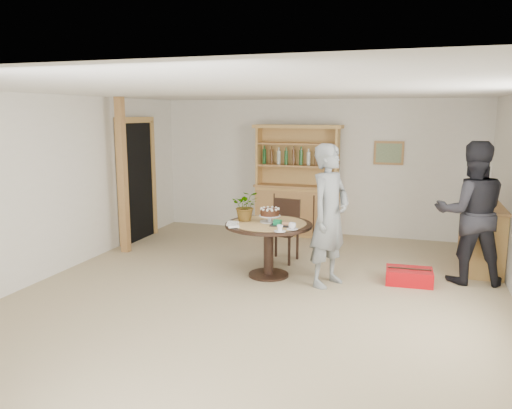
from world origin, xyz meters
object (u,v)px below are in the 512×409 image
at_px(hutch, 297,198).
at_px(dining_table, 269,234).
at_px(teen_boy, 329,216).
at_px(red_suitcase, 409,276).
at_px(dining_chair, 284,226).
at_px(sideboard, 482,237).
at_px(adult_person, 471,213).

distance_m(hutch, dining_table, 2.53).
distance_m(teen_boy, red_suitcase, 1.37).
xyz_separation_m(hutch, dining_chair, (0.20, -1.69, -0.15)).
relative_size(hutch, dining_chair, 2.16).
distance_m(hutch, teen_boy, 2.83).
xyz_separation_m(sideboard, teen_boy, (-2.00, -1.38, 0.46)).
xyz_separation_m(hutch, red_suitcase, (2.07, -2.26, -0.59)).
bearing_deg(teen_boy, red_suitcase, -46.26).
height_order(sideboard, adult_person, adult_person).
bearing_deg(sideboard, red_suitcase, -133.76).
bearing_deg(dining_table, teen_boy, -6.71).
height_order(sideboard, dining_table, sideboard).
bearing_deg(sideboard, hutch, 157.79).
height_order(hutch, dining_table, hutch).
relative_size(dining_chair, red_suitcase, 1.53).
xyz_separation_m(teen_boy, red_suitcase, (1.03, 0.36, -0.83)).
xyz_separation_m(sideboard, dining_table, (-2.85, -1.28, 0.13)).
bearing_deg(teen_boy, hutch, 45.98).
bearing_deg(dining_chair, dining_table, -83.94).
bearing_deg(red_suitcase, teen_boy, -163.47).
bearing_deg(adult_person, red_suitcase, 15.16).
bearing_deg(dining_chair, hutch, 103.35).
bearing_deg(teen_boy, dining_chair, 66.51).
relative_size(hutch, adult_person, 1.08).
relative_size(dining_table, teen_boy, 0.64).
bearing_deg(sideboard, teen_boy, -145.47).
xyz_separation_m(sideboard, red_suitcase, (-0.97, -1.02, -0.37)).
xyz_separation_m(hutch, sideboard, (3.04, -1.24, -0.22)).
bearing_deg(hutch, dining_chair, -83.35).
bearing_deg(adult_person, hutch, -43.46).
bearing_deg(hutch, sideboard, -22.21).
relative_size(teen_boy, adult_person, 0.98).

